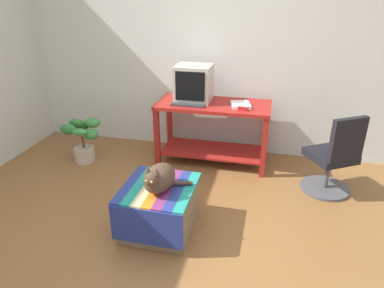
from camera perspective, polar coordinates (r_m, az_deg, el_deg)
ground_plane at (r=3.19m, az=-5.11°, el=-15.12°), size 14.00×14.00×0.00m
back_wall at (r=4.52m, az=2.67°, el=15.02°), size 8.00×0.10×2.60m
desk at (r=4.26m, az=3.45°, el=3.51°), size 1.35×0.63×0.76m
tv_monitor at (r=4.21m, az=0.27°, el=9.81°), size 0.42×0.39×0.43m
keyboard at (r=4.10m, az=-0.61°, el=6.50°), size 0.40×0.15×0.02m
book at (r=4.09m, az=7.95°, el=6.34°), size 0.26×0.30×0.04m
ottoman_with_blanket at (r=3.19m, az=-5.36°, el=-10.32°), size 0.62×0.68×0.44m
cat at (r=2.96m, az=-5.38°, el=-5.54°), size 0.40×0.40×0.28m
potted_plant at (r=4.55m, az=-17.25°, el=0.80°), size 0.41×0.35×0.55m
office_chair at (r=3.91m, az=22.09°, el=-2.40°), size 0.58×0.58×0.89m
stapler at (r=3.96m, az=8.31°, el=5.72°), size 0.11×0.05×0.04m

